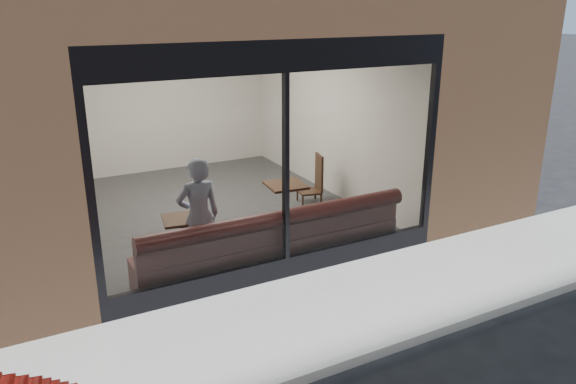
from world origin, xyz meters
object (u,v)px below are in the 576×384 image
banquette (273,251)px  cafe_table_right (286,185)px  cafe_chair_right (309,192)px  cafe_table_left (183,219)px  person (199,217)px

banquette → cafe_table_right: cafe_table_right is taller
banquette → cafe_chair_right: size_ratio=10.18×
cafe_table_left → cafe_table_right: cafe_table_right is taller
cafe_table_left → cafe_chair_right: bearing=26.9°
cafe_table_right → cafe_chair_right: (0.93, 0.81, -0.50)m
person → cafe_chair_right: bearing=-146.9°
banquette → cafe_table_left: cafe_table_left is taller
cafe_table_right → person: bearing=-153.4°
banquette → person: person is taller
banquette → cafe_table_left: (-1.13, 0.55, 0.52)m
cafe_table_right → cafe_chair_right: 1.33m
cafe_table_left → cafe_chair_right: 3.32m
cafe_chair_right → person: bearing=45.2°
cafe_table_right → cafe_chair_right: size_ratio=1.57×
banquette → cafe_chair_right: banquette is taller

